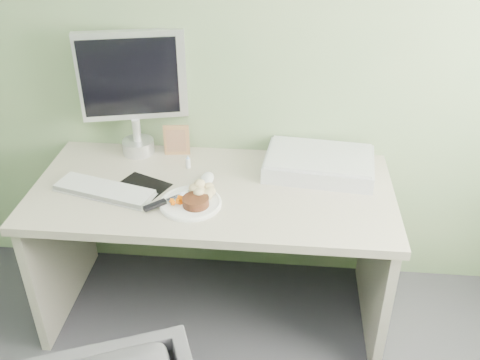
# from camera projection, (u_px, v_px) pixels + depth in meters

# --- Properties ---
(wall_back) EXTENTS (3.50, 0.00, 3.50)m
(wall_back) POSITION_uv_depth(u_px,v_px,m) (220.00, 25.00, 2.36)
(wall_back) COLOR gray
(wall_back) RESTS_ON floor
(desk) EXTENTS (1.60, 0.75, 0.73)m
(desk) POSITION_uv_depth(u_px,v_px,m) (213.00, 221.00, 2.46)
(desk) COLOR beige
(desk) RESTS_ON floor
(plate) EXTENTS (0.26, 0.26, 0.01)m
(plate) POSITION_uv_depth(u_px,v_px,m) (191.00, 203.00, 2.25)
(plate) COLOR white
(plate) RESTS_ON desk
(steak) EXTENTS (0.14, 0.14, 0.04)m
(steak) POSITION_uv_depth(u_px,v_px,m) (196.00, 201.00, 2.22)
(steak) COLOR black
(steak) RESTS_ON plate
(potato_pile) EXTENTS (0.12, 0.09, 0.06)m
(potato_pile) POSITION_uv_depth(u_px,v_px,m) (201.00, 188.00, 2.28)
(potato_pile) COLOR tan
(potato_pile) RESTS_ON plate
(carrot_heap) EXTENTS (0.07, 0.06, 0.04)m
(carrot_heap) POSITION_uv_depth(u_px,v_px,m) (179.00, 200.00, 2.23)
(carrot_heap) COLOR #F66605
(carrot_heap) RESTS_ON plate
(steak_knife) EXTENTS (0.20, 0.20, 0.02)m
(steak_knife) POSITION_uv_depth(u_px,v_px,m) (164.00, 202.00, 2.23)
(steak_knife) COLOR silver
(steak_knife) RESTS_ON plate
(mousepad) EXTENTS (0.28, 0.27, 0.00)m
(mousepad) POSITION_uv_depth(u_px,v_px,m) (140.00, 188.00, 2.37)
(mousepad) COLOR black
(mousepad) RESTS_ON desk
(keyboard) EXTENTS (0.46, 0.24, 0.02)m
(keyboard) POSITION_uv_depth(u_px,v_px,m) (104.00, 190.00, 2.33)
(keyboard) COLOR white
(keyboard) RESTS_ON desk
(computer_mouse) EXTENTS (0.06, 0.11, 0.04)m
(computer_mouse) POSITION_uv_depth(u_px,v_px,m) (207.00, 179.00, 2.40)
(computer_mouse) COLOR white
(computer_mouse) RESTS_ON desk
(photo_frame) EXTENTS (0.13, 0.03, 0.16)m
(photo_frame) POSITION_uv_depth(u_px,v_px,m) (177.00, 140.00, 2.60)
(photo_frame) COLOR #936144
(photo_frame) RESTS_ON desk
(eyedrop_bottle) EXTENTS (0.02, 0.02, 0.07)m
(eyedrop_bottle) POSITION_uv_depth(u_px,v_px,m) (188.00, 162.00, 2.51)
(eyedrop_bottle) COLOR white
(eyedrop_bottle) RESTS_ON desk
(scanner) EXTENTS (0.52, 0.38, 0.08)m
(scanner) POSITION_uv_depth(u_px,v_px,m) (319.00, 164.00, 2.47)
(scanner) COLOR silver
(scanner) RESTS_ON desk
(monitor) EXTENTS (0.49, 0.19, 0.60)m
(monitor) POSITION_uv_depth(u_px,v_px,m) (133.00, 87.00, 2.49)
(monitor) COLOR silver
(monitor) RESTS_ON desk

